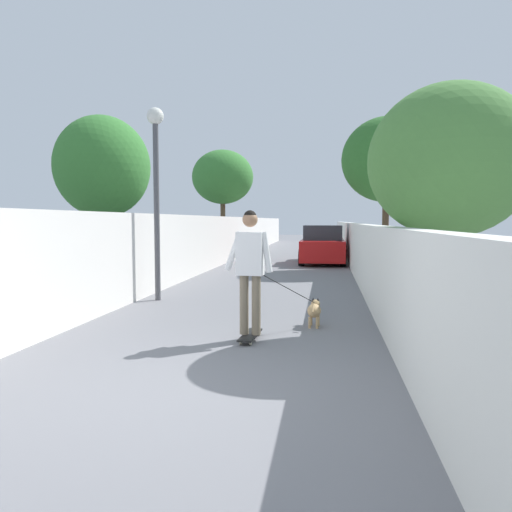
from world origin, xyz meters
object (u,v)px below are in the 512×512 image
object	(u,v)px
lamp_post	(156,169)
car_near	(323,246)
tree_right_far	(449,162)
dog	(314,310)
tree_left_mid	(102,167)
tree_right_near	(387,160)
person_skateboarder	(250,262)
tree_left_distant	(223,177)
skateboard	(250,335)

from	to	relation	value
lamp_post	car_near	xyz separation A→B (m)	(9.74, -3.47, -2.13)
tree_right_far	dog	bearing A→B (deg)	79.77
tree_left_mid	tree_right_far	xyz separation A→B (m)	(-4.50, -7.60, -0.53)
tree_right_near	person_skateboarder	bearing A→B (deg)	163.67
tree_right_near	dog	size ratio (longest dim) A/B	4.08
tree_left_distant	skateboard	xyz separation A→B (m)	(-16.67, -4.04, -3.79)
skateboard	dog	xyz separation A→B (m)	(1.03, -0.89, 0.21)
tree_right_near	skateboard	size ratio (longest dim) A/B	6.57
dog	car_near	world-z (taller)	car_near
dog	tree_right_near	bearing A→B (deg)	-13.03
person_skateboarder	tree_right_far	bearing A→B (deg)	-76.71
dog	car_near	bearing A→B (deg)	-0.14
lamp_post	car_near	world-z (taller)	lamp_post
car_near	lamp_post	bearing A→B (deg)	160.41
tree_right_near	tree_left_distant	distance (m)	9.35
person_skateboarder	tree_right_near	bearing A→B (deg)	-16.33
tree_left_distant	skateboard	distance (m)	17.57
tree_right_far	person_skateboarder	distance (m)	3.27
tree_left_mid	lamp_post	distance (m)	2.99
lamp_post	skateboard	bearing A→B (deg)	-141.20
tree_right_near	skateboard	world-z (taller)	tree_right_near
tree_left_distant	car_near	distance (m)	6.98
tree_right_near	person_skateboarder	distance (m)	11.45
tree_right_far	car_near	size ratio (longest dim) A/B	0.89
dog	tree_left_distant	bearing A→B (deg)	17.52
tree_right_near	lamp_post	world-z (taller)	tree_right_near
tree_left_mid	lamp_post	size ratio (longest dim) A/B	1.08
tree_left_distant	dog	bearing A→B (deg)	-162.48
tree_right_far	skateboard	distance (m)	3.87
tree_right_far	dog	size ratio (longest dim) A/B	2.85
tree_left_distant	tree_left_mid	bearing A→B (deg)	176.53
tree_right_near	tree_left_mid	xyz separation A→B (m)	(-5.50, 7.87, -0.72)
tree_left_distant	skateboard	bearing A→B (deg)	-166.37
skateboard	car_near	bearing A→B (deg)	-4.09
tree_right_far	dog	world-z (taller)	tree_right_far
tree_left_mid	skateboard	xyz separation A→B (m)	(-5.17, -4.74, -3.06)
car_near	tree_right_far	bearing A→B (deg)	-171.03
tree_left_mid	person_skateboarder	size ratio (longest dim) A/B	2.48
tree_left_mid	person_skateboarder	xyz separation A→B (m)	(-5.17, -4.74, -1.98)
skateboard	tree_left_distant	bearing A→B (deg)	13.63
car_near	tree_left_mid	bearing A→B (deg)	143.78
person_skateboarder	tree_left_distant	bearing A→B (deg)	13.63
tree_right_near	tree_left_distant	world-z (taller)	tree_right_near
tree_left_distant	person_skateboarder	size ratio (longest dim) A/B	2.90
tree_right_near	tree_left_distant	xyz separation A→B (m)	(6.00, 7.17, 0.02)
tree_left_distant	lamp_post	size ratio (longest dim) A/B	1.26
lamp_post	skateboard	size ratio (longest dim) A/B	5.08
person_skateboarder	car_near	world-z (taller)	person_skateboarder
person_skateboarder	dog	size ratio (longest dim) A/B	1.37
tree_right_near	tree_right_far	bearing A→B (deg)	178.43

